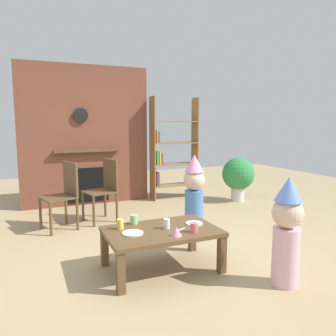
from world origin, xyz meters
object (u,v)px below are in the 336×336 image
child_with_cone_hat (287,229)px  potted_plant_tall (238,175)px  coffee_table (162,235)px  paper_cup_far_left (120,224)px  bookshelf (171,152)px  paper_cup_center (134,219)px  birthday_cake_slice (176,231)px  dining_chair_left (64,191)px  child_in_pink (194,191)px  paper_plate_front (194,223)px  paper_plate_rear (133,233)px  paper_cup_near_left (194,228)px  paper_cup_near_right (167,224)px  dining_chair_middle (105,186)px

child_with_cone_hat → potted_plant_tall: bearing=-78.2°
coffee_table → paper_cup_far_left: size_ratio=10.87×
bookshelf → paper_cup_far_left: size_ratio=19.14×
paper_cup_center → birthday_cake_slice: size_ratio=0.92×
paper_cup_center → dining_chair_left: size_ratio=0.10×
paper_cup_center → paper_cup_far_left: 0.20m
paper_cup_far_left → child_with_cone_hat: (1.24, -0.90, 0.06)m
paper_cup_center → child_with_cone_hat: child_with_cone_hat is taller
birthday_cake_slice → child_in_pink: size_ratio=0.10×
birthday_cake_slice → potted_plant_tall: size_ratio=0.13×
child_in_pink → potted_plant_tall: size_ratio=1.27×
paper_plate_front → paper_plate_rear: size_ratio=0.88×
paper_cup_near_left → dining_chair_left: bearing=117.1°
paper_plate_rear → child_with_cone_hat: 1.38m
paper_cup_near_right → paper_plate_rear: 0.35m
paper_plate_rear → bookshelf: bearing=59.7°
child_in_pink → dining_chair_left: 1.74m
paper_cup_center → dining_chair_left: bearing=110.4°
coffee_table → paper_plate_front: bearing=4.3°
child_with_cone_hat → dining_chair_middle: 2.75m
coffee_table → paper_plate_rear: size_ratio=5.47×
paper_plate_front → birthday_cake_slice: (-0.32, -0.25, 0.04)m
coffee_table → child_in_pink: child_in_pink is taller
bookshelf → birthday_cake_slice: bookshelf is taller
coffee_table → paper_cup_near_left: bearing=-38.7°
bookshelf → paper_cup_near_right: bookshelf is taller
paper_cup_near_left → paper_cup_center: size_ratio=0.97×
potted_plant_tall → bookshelf: bearing=145.2°
bookshelf → paper_cup_far_left: bookshelf is taller
paper_plate_rear → birthday_cake_slice: (0.35, -0.22, 0.04)m
coffee_table → paper_cup_near_right: bearing=1.5°
coffee_table → paper_cup_near_left: size_ratio=12.10×
dining_chair_middle → paper_cup_near_left: bearing=86.1°
coffee_table → dining_chair_middle: (-0.14, 1.83, 0.17)m
bookshelf → paper_cup_near_right: bearing=-114.8°
potted_plant_tall → birthday_cake_slice: bearing=-135.1°
coffee_table → paper_cup_near_left: (0.25, -0.20, 0.10)m
child_with_cone_hat → dining_chair_left: (-1.59, 2.42, -0.00)m
birthday_cake_slice → potted_plant_tall: 3.27m
paper_cup_far_left → birthday_cake_slice: (0.42, -0.39, -0.01)m
bookshelf → child_in_pink: 1.97m
paper_plate_rear → child_in_pink: size_ratio=0.19×
bookshelf → dining_chair_left: (-2.06, -1.10, -0.37)m
dining_chair_left → potted_plant_tall: (3.08, 0.39, -0.03)m
paper_cup_near_left → dining_chair_left: (-0.97, 1.89, 0.07)m
paper_cup_near_right → paper_cup_center: (-0.25, 0.27, -0.00)m
paper_cup_far_left → paper_plate_front: size_ratio=0.57×
bookshelf → coffee_table: 3.15m
paper_cup_center → child_with_cone_hat: bearing=-43.2°
birthday_cake_slice → child_with_cone_hat: 0.97m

